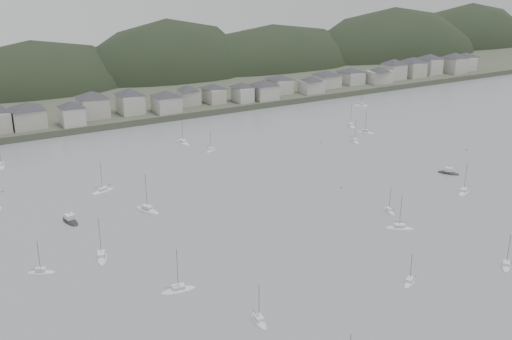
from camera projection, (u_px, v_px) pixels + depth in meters
ground at (414, 283)px, 144.78m from camera, size 900.00×900.00×0.00m
far_shore_land at (81, 78)px, 384.48m from camera, size 900.00×250.00×3.00m
forested_ridge at (102, 104)px, 370.18m from camera, size 851.55×103.94×102.57m
waterfront_town at (235, 89)px, 315.28m from camera, size 451.48×28.46×12.92m
sailboat_lead at (259, 321)px, 129.49m from camera, size 3.26×7.24×9.58m
moored_fleet at (237, 201)px, 193.48m from camera, size 225.35×175.47×13.11m
motor_launch_near at (448, 173)px, 218.23m from camera, size 6.30×7.88×3.82m
motor_launch_far at (70, 221)px, 178.43m from camera, size 4.40×8.96×4.04m
mooring_buoys at (262, 197)px, 196.45m from camera, size 187.50×135.83×0.70m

